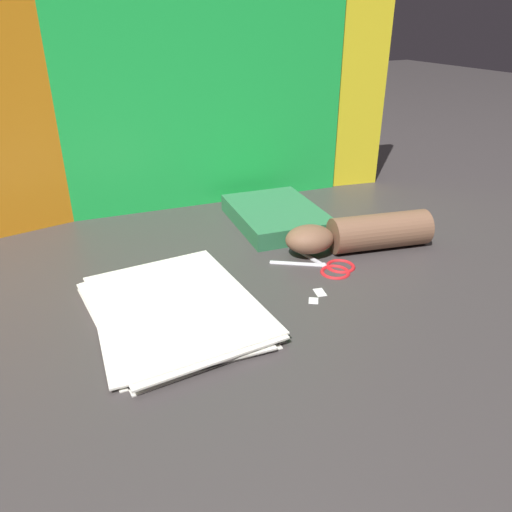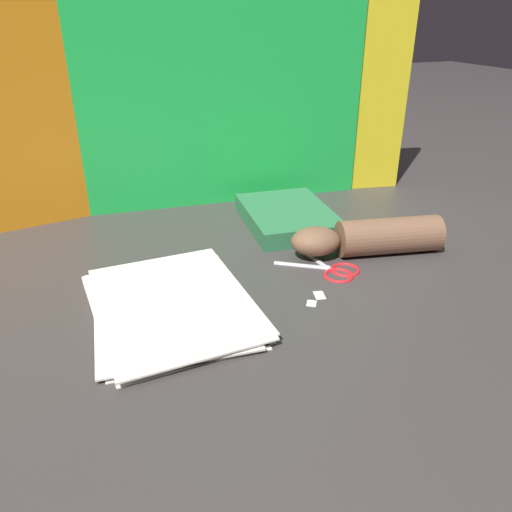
% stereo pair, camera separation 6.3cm
% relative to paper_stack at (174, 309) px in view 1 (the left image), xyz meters
% --- Properties ---
extents(ground_plane, '(6.00, 6.00, 0.00)m').
position_rel_paper_stack_xyz_m(ground_plane, '(0.12, 0.02, -0.01)').
color(ground_plane, '#3D3838').
extents(backdrop_panel_left, '(0.78, 0.15, 0.44)m').
position_rel_paper_stack_xyz_m(backdrop_panel_left, '(-0.19, 0.44, 0.21)').
color(backdrop_panel_left, orange).
rests_on(backdrop_panel_left, ground_plane).
extents(backdrop_panel_center, '(0.88, 0.10, 0.60)m').
position_rel_paper_stack_xyz_m(backdrop_panel_center, '(0.11, 0.44, 0.29)').
color(backdrop_panel_center, green).
rests_on(backdrop_panel_center, ground_plane).
extents(backdrop_panel_right, '(0.60, 0.13, 0.57)m').
position_rel_paper_stack_xyz_m(backdrop_panel_right, '(0.38, 0.44, 0.27)').
color(backdrop_panel_right, yellow).
rests_on(backdrop_panel_right, ground_plane).
extents(paper_stack, '(0.25, 0.32, 0.02)m').
position_rel_paper_stack_xyz_m(paper_stack, '(0.00, 0.00, 0.00)').
color(paper_stack, white).
rests_on(paper_stack, ground_plane).
extents(book_closed, '(0.20, 0.26, 0.04)m').
position_rel_paper_stack_xyz_m(book_closed, '(0.31, 0.25, 0.01)').
color(book_closed, '#2D7247').
rests_on(book_closed, ground_plane).
extents(scissors, '(0.15, 0.16, 0.01)m').
position_rel_paper_stack_xyz_m(scissors, '(0.30, 0.03, -0.00)').
color(scissors, silver).
rests_on(scissors, ground_plane).
extents(hand_forearm, '(0.30, 0.13, 0.07)m').
position_rel_paper_stack_xyz_m(hand_forearm, '(0.39, 0.06, 0.03)').
color(hand_forearm, brown).
rests_on(hand_forearm, ground_plane).
extents(paper_scrap_near, '(0.02, 0.02, 0.00)m').
position_rel_paper_stack_xyz_m(paper_scrap_near, '(0.21, -0.06, -0.01)').
color(paper_scrap_near, white).
rests_on(paper_scrap_near, ground_plane).
extents(paper_scrap_mid, '(0.02, 0.03, 0.00)m').
position_rel_paper_stack_xyz_m(paper_scrap_mid, '(0.23, -0.04, -0.01)').
color(paper_scrap_mid, white).
rests_on(paper_scrap_mid, ground_plane).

